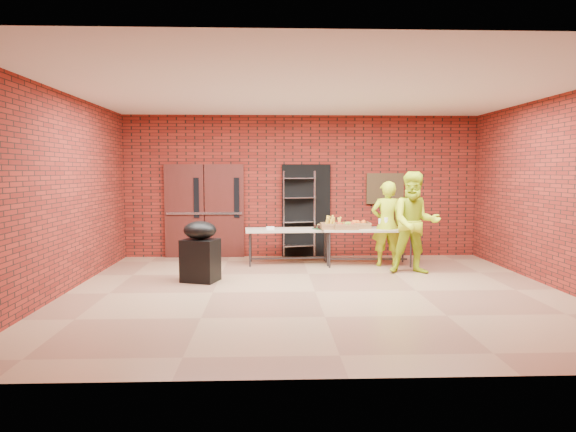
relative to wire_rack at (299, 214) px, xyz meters
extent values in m
cube|color=#8D644C|center=(0.07, -3.32, -1.00)|extent=(8.00, 7.00, 0.04)
cube|color=silver|center=(0.07, -3.32, 2.24)|extent=(8.00, 7.00, 0.04)
cube|color=maroon|center=(0.07, 0.20, 0.62)|extent=(8.00, 0.04, 3.20)
cube|color=maroon|center=(0.07, -6.84, 0.62)|extent=(8.00, 0.04, 3.20)
cube|color=maroon|center=(-3.95, -3.32, 0.62)|extent=(0.04, 7.00, 3.20)
cube|color=maroon|center=(4.09, -3.32, 0.62)|extent=(0.04, 7.00, 3.20)
cube|color=#421512|center=(-2.58, 0.12, 0.07)|extent=(0.88, 0.08, 2.10)
cube|color=#421512|center=(-1.68, 0.12, 0.07)|extent=(0.88, 0.08, 2.10)
cube|color=black|center=(-2.30, 0.07, 0.37)|extent=(0.12, 0.02, 0.90)
cube|color=black|center=(-1.40, 0.07, 0.37)|extent=(0.12, 0.02, 0.90)
cube|color=#AAA9B0|center=(-2.13, 0.06, 0.02)|extent=(1.70, 0.04, 0.05)
cube|color=black|center=(0.17, 0.14, 0.07)|extent=(1.10, 0.06, 2.10)
cube|color=#43301A|center=(1.97, 0.13, 0.57)|extent=(0.85, 0.04, 0.70)
cube|color=tan|center=(-0.27, -0.80, -0.26)|extent=(1.83, 0.84, 0.04)
cube|color=#313136|center=(-0.27, -0.80, -0.86)|extent=(1.60, 0.13, 0.03)
cylinder|color=#313136|center=(-1.07, -0.51, -0.63)|extent=(0.04, 0.04, 0.70)
cylinder|color=#313136|center=(0.53, -0.51, -0.63)|extent=(0.04, 0.04, 0.70)
cylinder|color=#313136|center=(-1.07, -1.10, -0.63)|extent=(0.04, 0.04, 0.70)
cylinder|color=#313136|center=(0.53, -1.10, -0.63)|extent=(0.04, 0.04, 0.70)
cube|color=tan|center=(1.36, -0.99, -0.23)|extent=(1.89, 0.86, 0.04)
cube|color=#313136|center=(1.36, -0.99, -0.85)|extent=(1.65, 0.12, 0.03)
cylinder|color=#313136|center=(0.54, -0.68, -0.61)|extent=(0.04, 0.04, 0.72)
cylinder|color=#313136|center=(2.19, -0.68, -0.61)|extent=(0.04, 0.04, 0.72)
cylinder|color=#313136|center=(0.54, -1.30, -0.61)|extent=(0.04, 0.04, 0.72)
cylinder|color=#313136|center=(2.19, -1.30, -0.61)|extent=(0.04, 0.04, 0.72)
cube|color=#97633D|center=(0.63, -1.05, -0.17)|extent=(0.49, 0.38, 0.08)
cube|color=#97633D|center=(1.17, -0.92, -0.17)|extent=(0.50, 0.39, 0.08)
cube|color=#97633D|center=(0.88, -1.13, -0.17)|extent=(0.48, 0.37, 0.07)
cylinder|color=#12431E|center=(0.43, -0.80, -0.23)|extent=(0.40, 0.40, 0.01)
cube|color=white|center=(-0.65, -0.84, -0.21)|extent=(0.17, 0.11, 0.06)
cube|color=brown|center=(2.08, -0.81, 0.04)|extent=(0.38, 0.34, 0.50)
cylinder|color=white|center=(1.60, -1.08, -0.11)|extent=(0.07, 0.07, 0.21)
cylinder|color=white|center=(1.71, -1.16, -0.09)|extent=(0.08, 0.08, 0.24)
cylinder|color=white|center=(1.73, -1.00, -0.08)|extent=(0.09, 0.09, 0.26)
cube|color=black|center=(-1.89, -2.46, -0.60)|extent=(0.71, 0.65, 0.75)
ellipsoid|color=black|center=(-1.89, -2.46, -0.06)|extent=(0.71, 0.65, 0.32)
imported|color=#AECB16|center=(1.73, -1.09, -0.10)|extent=(0.65, 0.44, 1.74)
imported|color=#AECB16|center=(2.09, -1.90, -0.01)|extent=(1.01, 0.82, 1.94)
camera|label=1|loc=(-0.68, -11.46, 0.97)|focal=32.00mm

